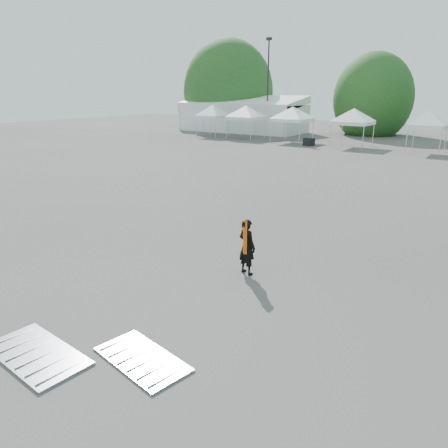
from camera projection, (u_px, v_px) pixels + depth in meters
The scene contains 14 objects.
ground at pixel (243, 252), 13.68m from camera, with size 120.00×120.00×0.00m, color #474442.
marquee at pixel (242, 115), 52.57m from camera, with size 15.00×6.25×4.23m.
light_pole_west at pixel (268, 81), 48.51m from camera, with size 0.60×0.25×10.30m.
tree_far_w at pixel (228, 92), 56.34m from camera, with size 4.80×4.80×7.30m.
tree_mid_w at pixel (373, 99), 48.40m from camera, with size 4.16×4.16×6.33m.
tent_a at pixel (212, 107), 46.83m from camera, with size 3.89×3.89×3.88m.
tent_b at pixel (246, 108), 44.59m from camera, with size 4.40×4.40×3.88m.
tent_c at pixel (293, 109), 41.68m from camera, with size 4.59×4.59×3.88m.
tent_d at pixel (354, 111), 38.03m from camera, with size 4.39×4.39×3.88m.
tent_e at pixel (430, 114), 34.22m from camera, with size 3.74×3.74×3.88m.
man at pixel (247, 247), 11.84m from camera, with size 0.65×0.51×1.56m.
barrier_left at pixel (36, 354), 8.31m from camera, with size 2.31×1.30×0.07m.
barrier_mid at pixel (142, 359), 8.17m from camera, with size 2.06×1.29×0.06m.
crate_west at pixel (309, 142), 39.53m from camera, with size 0.88×0.68×0.68m, color black.
Camera 1 is at (6.74, -10.91, 4.86)m, focal length 35.00 mm.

